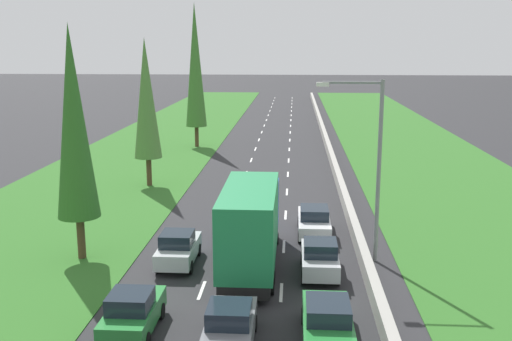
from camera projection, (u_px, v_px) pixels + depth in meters
ground_plane at (273, 144)px, 63.99m from camera, size 300.00×300.00×0.00m
grass_verge_left at (158, 143)px, 64.78m from camera, size 14.00×140.00×0.04m
grass_verge_right at (408, 146)px, 63.08m from camera, size 14.00×140.00×0.04m
median_barrier at (326, 141)px, 63.54m from camera, size 0.44×120.00×0.85m
lane_markings at (273, 144)px, 63.99m from camera, size 3.64×116.00×0.01m
green_sedan_right_lane at (327, 322)px, 21.30m from camera, size 1.82×4.50×1.64m
silver_hatchback_right_lane at (320, 258)px, 27.66m from camera, size 1.74×3.90×1.72m
grey_hatchback_centre_lane at (230, 326)px, 20.96m from camera, size 1.74×3.90×1.72m
green_hatchback_left_lane at (133, 313)px, 22.00m from camera, size 1.74×3.90×1.72m
silver_hatchback_left_lane at (178, 248)px, 28.93m from camera, size 1.74×3.90×1.72m
white_sedan_right_lane at (314, 221)px, 33.48m from camera, size 1.82×4.50×1.64m
green_box_truck_centre_lane at (251, 224)px, 28.25m from camera, size 2.46×9.40×4.18m
poplar_tree_second at (74, 123)px, 28.52m from camera, size 2.09×2.09×11.64m
poplar_tree_third at (146, 99)px, 43.96m from camera, size 2.08×2.08×11.15m
poplar_tree_fourth at (195, 66)px, 60.80m from camera, size 2.17×2.17×14.83m
street_light_mast at (372, 158)px, 28.50m from camera, size 3.20×0.28×9.00m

